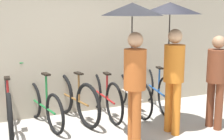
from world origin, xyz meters
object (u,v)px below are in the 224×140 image
Objects in this scene: parked_bicycle_3 at (103,95)px; parked_bicycle_2 at (75,99)px; parked_bicycle_0 at (9,107)px; pedestrian_leading at (133,39)px; pedestrian_trailing at (216,76)px; parked_bicycle_1 at (43,105)px; parked_bicycle_4 at (130,93)px; parked_bicycle_5 at (156,89)px; pedestrian_center at (171,33)px.

parked_bicycle_2 is at bearing 93.79° from parked_bicycle_3.
parked_bicycle_0 is 2.35m from pedestrian_leading.
pedestrian_trailing is (1.45, -1.35, 0.51)m from parked_bicycle_3.
pedestrian_leading reaches higher than parked_bicycle_2.
pedestrian_leading is (0.49, -1.29, 1.16)m from parked_bicycle_2.
pedestrian_trailing reaches higher than parked_bicycle_1.
parked_bicycle_4 is 0.83× the size of pedestrian_leading.
pedestrian_trailing reaches higher than parked_bicycle_4.
parked_bicycle_2 is at bearing 102.73° from parked_bicycle_5.
pedestrian_trailing is (2.02, -1.33, 0.50)m from parked_bicycle_2.
parked_bicycle_3 is (1.70, 0.06, -0.01)m from parked_bicycle_0.
parked_bicycle_4 is at bearing -84.28° from parked_bicycle_0.
parked_bicycle_3 is at bearing 102.06° from parked_bicycle_5.
pedestrian_leading is at bearing 149.16° from parked_bicycle_5.
parked_bicycle_4 is at bearing -86.71° from parked_bicycle_3.
parked_bicycle_5 is 1.15× the size of pedestrian_trailing.
parked_bicycle_0 is at bearing 149.00° from pedestrian_center.
pedestrian_center is (0.10, -1.17, 1.24)m from parked_bicycle_4.
parked_bicycle_4 is (2.27, 0.08, -0.02)m from parked_bicycle_0.
parked_bicycle_3 is (0.57, 0.02, -0.01)m from parked_bicycle_2.
parked_bicycle_0 reaches higher than parked_bicycle_3.
parked_bicycle_5 is (1.14, -0.00, 0.00)m from parked_bicycle_3.
parked_bicycle_4 is 1.10× the size of pedestrian_trailing.
parked_bicycle_0 is 1.13× the size of parked_bicycle_1.
pedestrian_leading reaches higher than parked_bicycle_3.
parked_bicycle_1 is at bearing 146.88° from pedestrian_trailing.
parked_bicycle_3 is 1.76m from pedestrian_leading.
parked_bicycle_2 is 2.46m from pedestrian_trailing.
parked_bicycle_2 is 1.80m from pedestrian_leading.
parked_bicycle_4 is at bearing 71.37° from pedestrian_leading.
pedestrian_center reaches higher than parked_bicycle_0.
parked_bicycle_3 is 1.81m from pedestrian_center.
pedestrian_leading is at bearing 172.09° from pedestrian_trailing.
parked_bicycle_3 is 1.14m from parked_bicycle_5.
pedestrian_trailing is at bearing -131.11° from parked_bicycle_3.
parked_bicycle_3 is (1.14, 0.05, 0.03)m from parked_bicycle_1.
parked_bicycle_4 is (0.57, 0.01, -0.02)m from parked_bicycle_3.
parked_bicycle_2 is 0.96× the size of parked_bicycle_5.
pedestrian_leading is (-0.65, -1.32, 1.19)m from parked_bicycle_4.
parked_bicycle_1 is 0.77× the size of pedestrian_center.
parked_bicycle_4 is 0.57m from parked_bicycle_5.
parked_bicycle_5 is at bearing -99.62° from parked_bicycle_2.
pedestrian_center is at bearing -110.95° from parked_bicycle_0.
parked_bicycle_1 is 1.14m from parked_bicycle_3.
parked_bicycle_0 reaches higher than parked_bicycle_1.
parked_bicycle_1 is 1.03× the size of pedestrian_trailing.
parked_bicycle_2 is at bearing -84.06° from parked_bicycle_0.
pedestrian_center reaches higher than pedestrian_trailing.
parked_bicycle_3 is at bearing 92.31° from parked_bicycle_4.
parked_bicycle_0 is at bearing 93.91° from parked_bicycle_3.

